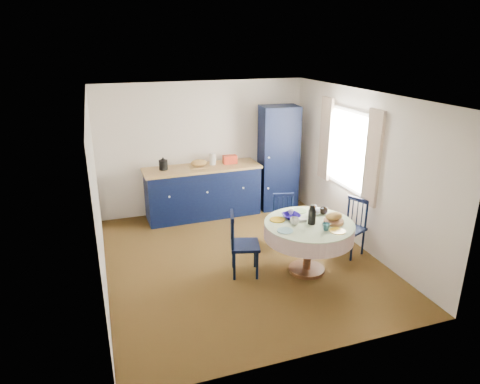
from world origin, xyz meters
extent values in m
plane|color=black|center=(0.00, 0.00, 0.00)|extent=(4.50, 4.50, 0.00)
plane|color=white|center=(0.00, 0.00, 2.50)|extent=(4.50, 4.50, 0.00)
cube|color=white|center=(0.00, 2.25, 1.25)|extent=(4.00, 0.02, 2.50)
cube|color=white|center=(-2.00, 0.00, 1.25)|extent=(0.02, 4.50, 2.50)
cube|color=white|center=(2.00, 0.00, 1.25)|extent=(0.02, 4.50, 2.50)
plane|color=white|center=(2.00, 0.30, 1.50)|extent=(0.00, 1.20, 1.20)
cube|color=beige|center=(1.92, -0.40, 1.55)|extent=(0.05, 0.34, 1.45)
cube|color=beige|center=(1.92, 1.00, 1.55)|extent=(0.05, 0.34, 1.45)
cube|color=black|center=(-0.12, 1.90, 0.47)|extent=(2.13, 0.68, 0.93)
cube|color=#B47D52|center=(-0.12, 1.90, 0.95)|extent=(2.19, 0.72, 0.04)
cube|color=#A32A17|center=(0.44, 1.97, 1.05)|extent=(0.26, 0.15, 0.16)
cube|color=#B47D52|center=(-0.18, 1.89, 0.98)|extent=(0.35, 0.25, 0.02)
ellipsoid|color=tan|center=(-0.18, 1.89, 1.06)|extent=(0.31, 0.20, 0.13)
cylinder|color=silver|center=(0.11, 2.00, 1.08)|extent=(0.12, 0.12, 0.22)
cube|color=black|center=(1.40, 1.85, 1.02)|extent=(0.76, 0.57, 2.04)
cylinder|color=white|center=(1.12, 1.59, 1.12)|extent=(0.04, 0.02, 0.04)
cylinder|color=white|center=(1.12, 1.59, 0.51)|extent=(0.04, 0.02, 0.04)
cylinder|color=#583219|center=(0.80, -0.63, 0.03)|extent=(0.53, 0.53, 0.05)
cylinder|color=#583219|center=(0.80, -0.63, 0.38)|extent=(0.11, 0.11, 0.70)
cylinder|color=#583219|center=(0.80, -0.63, 0.74)|extent=(1.21, 1.21, 0.03)
cylinder|color=white|center=(0.80, -0.63, 0.65)|extent=(1.27, 1.27, 0.22)
cylinder|color=silver|center=(0.80, -0.63, 0.76)|extent=(1.27, 1.27, 0.01)
cylinder|color=#7EAFB0|center=(0.37, -0.77, 0.78)|extent=(0.22, 0.22, 0.01)
cylinder|color=gold|center=(1.03, -1.01, 0.78)|extent=(0.22, 0.22, 0.01)
cylinder|color=navy|center=(1.22, -0.57, 0.78)|extent=(0.22, 0.22, 0.01)
cylinder|color=#81A96A|center=(0.86, -0.20, 0.78)|extent=(0.22, 0.22, 0.01)
cylinder|color=gold|center=(0.41, -0.40, 0.78)|extent=(0.22, 0.22, 0.01)
cylinder|color=#94603B|center=(1.12, -0.75, 0.79)|extent=(0.28, 0.28, 0.05)
ellipsoid|color=tan|center=(1.12, -0.75, 0.87)|extent=(0.26, 0.16, 0.11)
cube|color=silver|center=(0.73, -0.56, 0.79)|extent=(0.10, 0.07, 0.04)
cylinder|color=black|center=(0.03, -0.61, 0.22)|extent=(0.04, 0.04, 0.43)
cylinder|color=black|center=(0.12, -0.28, 0.22)|extent=(0.04, 0.04, 0.43)
cylinder|color=black|center=(-0.28, -0.53, 0.22)|extent=(0.04, 0.04, 0.43)
cylinder|color=black|center=(-0.19, -0.20, 0.22)|extent=(0.04, 0.04, 0.43)
cube|color=black|center=(-0.08, -0.40, 0.45)|extent=(0.50, 0.51, 0.04)
cylinder|color=black|center=(-0.30, -0.52, 0.69)|extent=(0.04, 0.04, 0.48)
cylinder|color=black|center=(-0.21, -0.19, 0.69)|extent=(0.04, 0.04, 0.48)
cube|color=black|center=(-0.25, -0.36, 0.91)|extent=(0.14, 0.38, 0.06)
cylinder|color=black|center=(-0.28, -0.44, 0.67)|extent=(0.02, 0.02, 0.40)
cylinder|color=black|center=(-0.25, -0.36, 0.67)|extent=(0.02, 0.02, 0.40)
cylinder|color=black|center=(-0.23, -0.27, 0.67)|extent=(0.02, 0.02, 0.40)
cylinder|color=black|center=(0.67, 0.16, 0.19)|extent=(0.03, 0.03, 0.38)
cylinder|color=black|center=(0.96, 0.10, 0.19)|extent=(0.03, 0.03, 0.38)
cylinder|color=black|center=(0.73, 0.45, 0.19)|extent=(0.03, 0.03, 0.38)
cylinder|color=black|center=(1.02, 0.38, 0.19)|extent=(0.03, 0.03, 0.38)
cube|color=black|center=(0.85, 0.27, 0.40)|extent=(0.44, 0.43, 0.04)
cylinder|color=black|center=(0.73, 0.46, 0.62)|extent=(0.03, 0.03, 0.43)
cylinder|color=black|center=(1.03, 0.40, 0.62)|extent=(0.03, 0.03, 0.43)
cube|color=black|center=(0.88, 0.43, 0.82)|extent=(0.34, 0.11, 0.05)
cylinder|color=black|center=(0.80, 0.45, 0.60)|extent=(0.02, 0.02, 0.36)
cylinder|color=black|center=(0.88, 0.43, 0.60)|extent=(0.02, 0.02, 0.36)
cylinder|color=black|center=(0.96, 0.41, 0.60)|extent=(0.02, 0.02, 0.36)
cylinder|color=black|center=(1.46, -0.27, 0.21)|extent=(0.03, 0.03, 0.41)
cylinder|color=black|center=(1.59, -0.57, 0.21)|extent=(0.03, 0.03, 0.41)
cylinder|color=black|center=(1.74, -0.15, 0.21)|extent=(0.03, 0.03, 0.41)
cylinder|color=black|center=(1.87, -0.45, 0.21)|extent=(0.03, 0.03, 0.41)
cube|color=black|center=(1.67, -0.36, 0.43)|extent=(0.51, 0.52, 0.04)
cylinder|color=black|center=(1.76, -0.14, 0.66)|extent=(0.03, 0.03, 0.46)
cylinder|color=black|center=(1.89, -0.44, 0.66)|extent=(0.03, 0.03, 0.46)
cube|color=black|center=(1.82, -0.29, 0.87)|extent=(0.18, 0.35, 0.06)
cylinder|color=black|center=(1.79, -0.21, 0.64)|extent=(0.02, 0.02, 0.38)
cylinder|color=black|center=(1.82, -0.29, 0.64)|extent=(0.02, 0.02, 0.38)
cylinder|color=black|center=(1.86, -0.37, 0.64)|extent=(0.02, 0.02, 0.38)
imported|color=silver|center=(0.58, -0.62, 0.82)|extent=(0.13, 0.13, 0.10)
imported|color=#326976|center=(0.90, -0.92, 0.82)|extent=(0.11, 0.11, 0.10)
imported|color=black|center=(1.15, -0.40, 0.82)|extent=(0.12, 0.12, 0.10)
imported|color=silver|center=(0.67, -0.29, 0.81)|extent=(0.09, 0.09, 0.09)
imported|color=#160B65|center=(0.63, -0.40, 0.80)|extent=(0.26, 0.26, 0.06)
camera|label=1|loc=(-1.90, -5.56, 3.22)|focal=32.00mm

